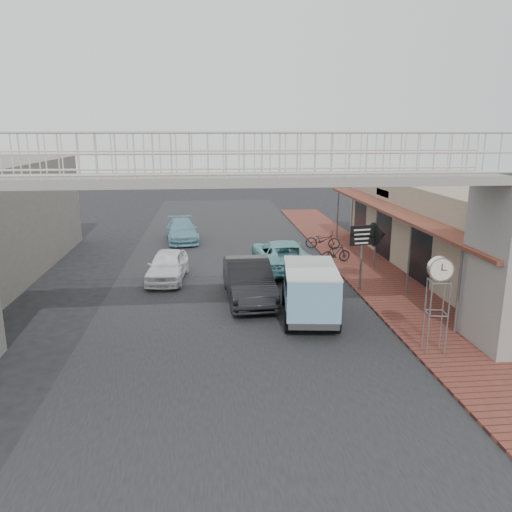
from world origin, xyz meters
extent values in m
plane|color=black|center=(0.00, 0.00, 0.00)|extent=(120.00, 120.00, 0.00)
cube|color=black|center=(0.00, 0.00, 0.01)|extent=(10.00, 60.00, 0.01)
cube|color=brown|center=(6.50, 3.00, 0.05)|extent=(3.00, 40.00, 0.10)
cube|color=gray|center=(11.00, 4.00, 2.00)|extent=(6.00, 18.00, 4.00)
cube|color=brown|center=(7.70, 4.00, 2.90)|extent=(1.80, 18.00, 0.12)
cube|color=silver|center=(8.05, 7.50, 3.30)|extent=(0.08, 2.60, 0.90)
cube|color=#B21914|center=(8.05, 1.00, 3.30)|extent=(0.08, 2.20, 0.80)
cube|color=gray|center=(7.60, -4.00, 2.50)|extent=(1.20, 2.40, 5.00)
cube|color=gray|center=(0.00, -4.00, 5.12)|extent=(14.00, 2.00, 0.24)
cube|color=beige|center=(0.00, -3.05, 5.79)|extent=(14.00, 0.08, 1.10)
cube|color=beige|center=(0.00, -4.95, 5.79)|extent=(14.00, 0.08, 1.10)
imported|color=white|center=(-2.73, 4.08, 0.65)|extent=(1.88, 3.96, 1.31)
imported|color=black|center=(0.59, 1.12, 0.78)|extent=(1.87, 4.82, 1.56)
imported|color=#6AB4B9|center=(2.50, 5.24, 0.72)|extent=(2.58, 5.25, 1.43)
imported|color=#67A3B4|center=(-2.49, 12.15, 0.63)|extent=(2.24, 4.51, 1.26)
cylinder|color=black|center=(1.93, 0.43, 0.35)|extent=(0.32, 0.73, 0.70)
cylinder|color=black|center=(3.49, 0.24, 0.35)|extent=(0.32, 0.73, 0.70)
cylinder|color=black|center=(1.61, -2.26, 0.35)|extent=(0.32, 0.73, 0.70)
cylinder|color=black|center=(3.16, -2.45, 0.35)|extent=(0.32, 0.73, 0.70)
cube|color=#78B4D1|center=(2.51, -1.31, 1.18)|extent=(2.08, 3.39, 1.35)
cube|color=#78B4D1|center=(2.73, 0.53, 0.95)|extent=(1.72, 1.09, 0.90)
cube|color=black|center=(2.51, -1.31, 1.55)|extent=(2.05, 2.80, 0.50)
cube|color=silver|center=(2.51, -1.31, 1.89)|extent=(2.10, 3.39, 0.06)
imported|color=black|center=(5.30, 8.90, 0.59)|extent=(1.98, 1.12, 0.98)
imported|color=black|center=(5.30, 6.03, 0.55)|extent=(1.56, 0.68, 0.91)
cylinder|color=#59595B|center=(5.37, -4.01, 1.17)|extent=(0.04, 0.04, 2.15)
cylinder|color=#59595B|center=(5.87, -4.09, 1.17)|extent=(0.04, 0.04, 2.15)
cylinder|color=#59595B|center=(5.29, -4.51, 1.17)|extent=(0.04, 0.04, 2.15)
cylinder|color=#59595B|center=(5.79, -4.59, 1.17)|extent=(0.04, 0.04, 2.15)
cylinder|color=silver|center=(5.58, -4.30, 2.60)|extent=(0.72, 0.35, 0.70)
cylinder|color=beige|center=(5.56, -4.43, 2.60)|extent=(0.61, 0.12, 0.61)
cylinder|color=beige|center=(5.60, -4.18, 2.60)|extent=(0.61, 0.12, 0.61)
cylinder|color=#59595B|center=(5.20, 1.71, 1.40)|extent=(0.09, 0.09, 2.61)
cube|color=black|center=(5.20, 1.68, 2.35)|extent=(1.07, 0.24, 0.81)
cone|color=black|center=(5.96, 1.81, 2.35)|extent=(0.70, 1.07, 0.99)
cube|color=white|center=(5.17, 1.64, 2.30)|extent=(0.71, 0.13, 0.54)
camera|label=1|loc=(-0.90, -17.27, 6.36)|focal=35.00mm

